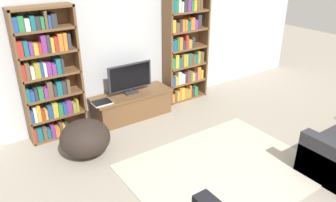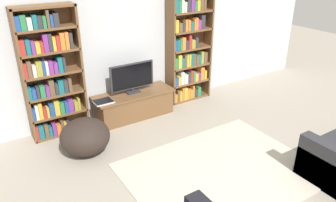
{
  "view_description": "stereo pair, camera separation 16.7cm",
  "coord_description": "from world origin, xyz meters",
  "views": [
    {
      "loc": [
        -2.55,
        -0.82,
        2.76
      ],
      "look_at": [
        -0.02,
        2.85,
        0.7
      ],
      "focal_mm": 35.0,
      "sensor_mm": 36.0,
      "label": 1
    },
    {
      "loc": [
        -2.42,
        -0.91,
        2.76
      ],
      "look_at": [
        -0.02,
        2.85,
        0.7
      ],
      "focal_mm": 35.0,
      "sensor_mm": 36.0,
      "label": 2
    }
  ],
  "objects": [
    {
      "name": "bookshelf_left",
      "position": [
        -1.41,
        4.05,
        1.03
      ],
      "size": [
        0.9,
        0.3,
        2.06
      ],
      "color": "brown",
      "rests_on": "ground_plane"
    },
    {
      "name": "beanbag_ottoman",
      "position": [
        -1.22,
        3.24,
        0.27
      ],
      "size": [
        0.73,
        0.73,
        0.53
      ],
      "primitive_type": "ellipsoid",
      "color": "#2D231E",
      "rests_on": "ground_plane"
    },
    {
      "name": "television",
      "position": [
        -0.07,
        3.93,
        0.75
      ],
      "size": [
        0.82,
        0.16,
        0.54
      ],
      "color": "#2D2D33",
      "rests_on": "tv_stand"
    },
    {
      "name": "bookshelf_right",
      "position": [
        1.18,
        4.05,
        1.01
      ],
      "size": [
        0.9,
        0.3,
        2.06
      ],
      "color": "brown",
      "rests_on": "ground_plane"
    },
    {
      "name": "area_rug",
      "position": [
        0.17,
        1.79,
        0.01
      ],
      "size": [
        2.51,
        1.94,
        0.02
      ],
      "color": "beige",
      "rests_on": "ground_plane"
    },
    {
      "name": "laptop",
      "position": [
        -0.68,
        3.82,
        0.47
      ],
      "size": [
        0.31,
        0.25,
        0.03
      ],
      "color": "silver",
      "rests_on": "tv_stand"
    },
    {
      "name": "tv_stand",
      "position": [
        -0.07,
        3.9,
        0.23
      ],
      "size": [
        1.45,
        0.53,
        0.46
      ],
      "color": "brown",
      "rests_on": "ground_plane"
    },
    {
      "name": "wall_back",
      "position": [
        0.0,
        4.23,
        1.3
      ],
      "size": [
        8.8,
        0.06,
        2.6
      ],
      "color": "silver",
      "rests_on": "ground_plane"
    }
  ]
}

